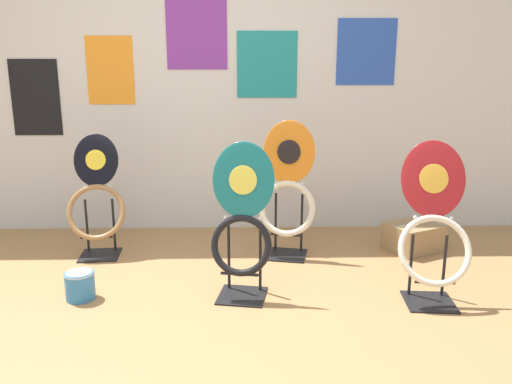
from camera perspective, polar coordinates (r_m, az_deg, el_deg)
name	(u,v)px	position (r m, az deg, el deg)	size (l,w,h in m)	color
ground_plane	(179,350)	(2.59, -8.84, -17.40)	(14.00, 14.00, 0.00)	#A37547
wall_back	(205,75)	(4.23, -5.90, 13.13)	(8.00, 0.07, 2.60)	silver
toilet_seat_display_crimson_swirl	(434,233)	(3.06, 19.64, -4.43)	(0.43, 0.36, 0.94)	black
toilet_seat_display_orange_sun	(288,194)	(3.60, 3.64, -0.26)	(0.43, 0.33, 1.00)	black
toilet_seat_display_teal_sax	(242,227)	(2.94, -1.60, -4.04)	(0.40, 0.32, 0.93)	black
toilet_seat_display_jazz_black	(97,199)	(3.80, -17.76, -0.80)	(0.43, 0.34, 0.89)	black
paint_can	(80,285)	(3.20, -19.48, -9.95)	(0.18, 0.18, 0.17)	teal
storage_box	(413,237)	(3.99, 17.51, -4.93)	(0.47, 0.45, 0.21)	#93754C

